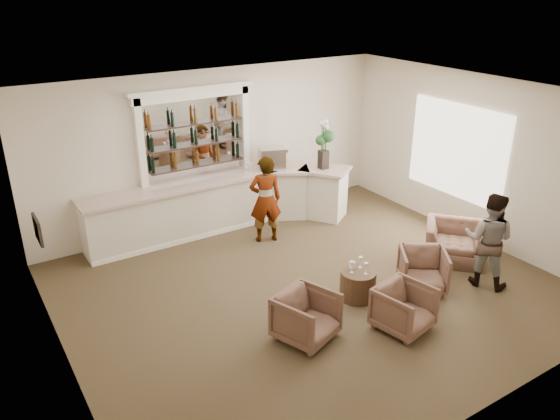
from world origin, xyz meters
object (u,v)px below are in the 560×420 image
object	(u,v)px
armchair_far	(455,242)
armchair_left	(306,317)
armchair_center	(404,308)
armchair_right	(423,270)
bar_counter	(222,204)
sommelier	(265,200)
flower_vase	(324,141)
espresso_machine	(272,158)
guest	(489,240)
cocktail_table	(358,285)

from	to	relation	value
armchair_far	armchair_left	bearing A→B (deg)	-123.60
armchair_center	armchair_right	size ratio (longest dim) A/B	1.00
bar_counter	sommelier	bearing A→B (deg)	-62.80
flower_vase	armchair_right	bearing A→B (deg)	-96.27
espresso_machine	armchair_right	bearing A→B (deg)	-60.78
sommelier	armchair_left	xyz separation A→B (m)	(-1.20, -3.15, -0.52)
armchair_center	guest	bearing A→B (deg)	-5.88
cocktail_table	sommelier	world-z (taller)	sommelier
sommelier	espresso_machine	size ratio (longest dim) A/B	3.32
flower_vase	guest	bearing A→B (deg)	-80.50
cocktail_table	armchair_left	size ratio (longest dim) A/B	0.73
bar_counter	armchair_left	distance (m)	4.17
flower_vase	armchair_left	bearing A→B (deg)	-129.44
sommelier	armchair_left	bearing A→B (deg)	87.39
cocktail_table	sommelier	size ratio (longest dim) A/B	0.34
sommelier	flower_vase	bearing A→B (deg)	-150.04
sommelier	armchair_left	distance (m)	3.41
armchair_far	sommelier	bearing A→B (deg)	-176.82
guest	armchair_right	distance (m)	1.22
sommelier	armchair_center	world-z (taller)	sommelier
bar_counter	cocktail_table	world-z (taller)	bar_counter
armchair_center	cocktail_table	bearing A→B (deg)	79.20
armchair_right	espresso_machine	distance (m)	4.16
cocktail_table	armchair_right	xyz separation A→B (m)	(1.14, -0.35, 0.11)
armchair_left	espresso_machine	distance (m)	4.64
armchair_center	flower_vase	bearing A→B (deg)	57.98
sommelier	guest	distance (m)	4.22
armchair_right	cocktail_table	bearing A→B (deg)	-161.57
guest	flower_vase	xyz separation A→B (m)	(-0.65, 3.87, 0.90)
cocktail_table	armchair_far	distance (m)	2.44
armchair_left	armchair_right	world-z (taller)	armchair_left
cocktail_table	armchair_far	size ratio (longest dim) A/B	0.55
bar_counter	armchair_far	size ratio (longest dim) A/B	5.23
sommelier	cocktail_table	bearing A→B (deg)	111.70
armchair_right	guest	bearing A→B (deg)	11.13
armchair_left	armchair_far	size ratio (longest dim) A/B	0.75
cocktail_table	flower_vase	bearing A→B (deg)	63.57
armchair_right	bar_counter	bearing A→B (deg)	149.78
cocktail_table	espresso_machine	xyz separation A→B (m)	(0.58, 3.64, 1.13)
guest	armchair_right	size ratio (longest dim) A/B	2.16
armchair_right	espresso_machine	size ratio (longest dim) A/B	1.46
bar_counter	armchair_right	distance (m)	4.39
armchair_right	armchair_left	bearing A→B (deg)	-142.09
bar_counter	armchair_center	world-z (taller)	bar_counter
sommelier	armchair_left	world-z (taller)	sommelier
armchair_left	armchair_right	xyz separation A→B (m)	(2.50, 0.10, -0.01)
espresso_machine	cocktail_table	bearing A→B (deg)	-77.82
sommelier	flower_vase	size ratio (longest dim) A/B	1.66
cocktail_table	espresso_machine	size ratio (longest dim) A/B	1.11
armchair_center	armchair_far	size ratio (longest dim) A/B	0.72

